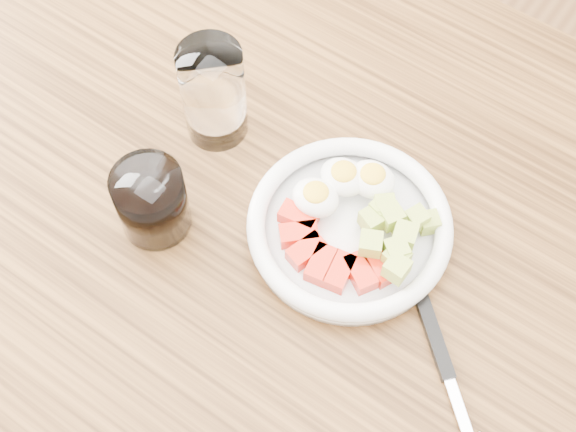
# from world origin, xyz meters

# --- Properties ---
(ground) EXTENTS (4.00, 4.00, 0.00)m
(ground) POSITION_xyz_m (0.00, 0.00, 0.00)
(ground) COLOR brown
(ground) RESTS_ON ground
(dining_table) EXTENTS (1.50, 0.90, 0.77)m
(dining_table) POSITION_xyz_m (0.00, 0.00, 0.67)
(dining_table) COLOR brown
(dining_table) RESTS_ON ground
(bowl) EXTENTS (0.23, 0.23, 0.06)m
(bowl) POSITION_xyz_m (0.05, 0.04, 0.79)
(bowl) COLOR white
(bowl) RESTS_ON dining_table
(fork) EXTENTS (0.18, 0.16, 0.01)m
(fork) POSITION_xyz_m (0.21, -0.03, 0.78)
(fork) COLOR black
(fork) RESTS_ON dining_table
(water_glass) EXTENTS (0.07, 0.07, 0.13)m
(water_glass) POSITION_xyz_m (-0.16, 0.08, 0.84)
(water_glass) COLOR white
(water_glass) RESTS_ON dining_table
(coffee_glass) EXTENTS (0.08, 0.08, 0.09)m
(coffee_glass) POSITION_xyz_m (-0.14, -0.07, 0.81)
(coffee_glass) COLOR white
(coffee_glass) RESTS_ON dining_table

